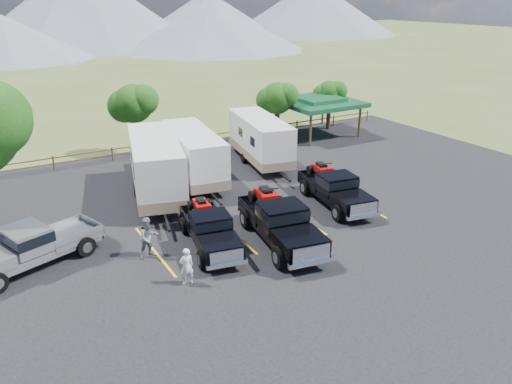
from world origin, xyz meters
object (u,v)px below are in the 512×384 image
rig_left (210,228)px  rig_center (280,221)px  rig_right (335,188)px  trailer_right (260,140)px  person_a (186,266)px  trailer_left (156,167)px  trailer_center (193,155)px  pavilion (318,102)px  person_b (149,237)px  pickup_silver (31,246)px

rig_left → rig_center: 3.36m
rig_right → trailer_right: size_ratio=0.69×
rig_right → person_a: rig_right is taller
trailer_left → person_a: size_ratio=6.19×
rig_right → trailer_center: trailer_center is taller
rig_left → trailer_right: 12.81m
rig_center → trailer_right: bearing=73.2°
trailer_center → person_a: trailer_center is taller
rig_center → pavilion: bearing=57.6°
person_b → rig_center: bearing=-22.2°
pavilion → rig_left: 21.61m
trailer_right → rig_left: bearing=-120.5°
pavilion → pickup_silver: pavilion is taller
trailer_left → pickup_silver: trailer_left is taller
rig_right → trailer_left: size_ratio=0.63×
rig_right → trailer_center: 9.23m
rig_left → pickup_silver: 7.82m
pavilion → trailer_center: 14.63m
trailer_right → person_a: 16.26m
rig_center → trailer_right: size_ratio=0.75×
pickup_silver → rig_center: bearing=52.2°
person_a → pavilion: bearing=-137.6°
rig_left → person_a: size_ratio=3.63×
pavilion → person_a: pavilion is taller
trailer_center → person_b: trailer_center is taller
rig_center → person_b: bearing=173.4°
person_a → rig_left: bearing=-129.7°
pavilion → trailer_center: size_ratio=0.66×
rig_center → pickup_silver: size_ratio=1.05×
pickup_silver → person_b: size_ratio=3.42×
trailer_left → person_a: (-2.24, -9.78, -1.02)m
rig_center → person_a: (-5.36, -1.33, -0.26)m
trailer_right → pickup_silver: size_ratio=1.41×
trailer_right → pavilion: bearing=38.2°
trailer_center → person_b: size_ratio=4.88×
pavilion → rig_center: pavilion is taller
rig_center → trailer_center: size_ratio=0.74×
trailer_center → trailer_right: (5.51, 1.09, -0.02)m
rig_left → person_b: person_b is taller
trailer_right → pickup_silver: trailer_right is taller
rig_left → rig_right: bearing=17.6°
rig_left → pickup_silver: rig_left is taller
person_b → trailer_right: bearing=32.9°
person_a → trailer_right: bearing=-130.0°
pickup_silver → person_b: (4.68, -1.75, -0.02)m
pavilion → pickup_silver: (-24.02, -11.68, -1.77)m
rig_right → pavilion: bearing=66.7°
person_a → person_b: (-0.57, 3.00, 0.15)m
trailer_left → pickup_silver: size_ratio=1.53×
trailer_right → pickup_silver: 17.61m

